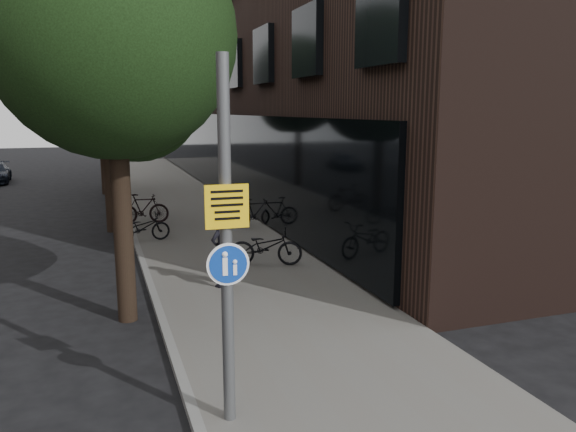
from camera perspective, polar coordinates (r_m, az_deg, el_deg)
name	(u,v)px	position (r m, az deg, el deg)	size (l,w,h in m)	color
ground	(350,414)	(8.00, 6.29, -19.32)	(120.00, 120.00, 0.00)	black
sidewalk	(215,243)	(17.02, -7.41, -2.73)	(4.50, 60.00, 0.12)	#5D5B56
curb_edge	(138,249)	(16.74, -14.99, -3.23)	(0.15, 60.00, 0.13)	slate
building_right_dark_brick	(321,11)	(30.90, 3.35, 20.03)	(12.00, 40.00, 18.00)	black
street_tree_near	(117,47)	(10.95, -17.01, 16.10)	(4.40, 4.40, 7.50)	black
street_tree_mid	(106,74)	(19.42, -18.04, 13.51)	(5.00, 5.00, 7.80)	black
street_tree_far	(101,86)	(28.40, -18.45, 12.45)	(5.00, 5.00, 7.80)	black
signpost	(226,245)	(6.80, -6.29, -2.90)	(0.52, 0.15, 4.52)	#595B5E
pedestrian	(223,250)	(12.50, -6.62, -3.45)	(0.61, 0.40, 1.67)	black
parked_bike_facade_near	(266,247)	(14.20, -2.26, -3.12)	(0.64, 1.83, 0.96)	black
parked_bike_facade_far	(256,212)	(18.91, -3.29, 0.37)	(0.45, 1.61, 0.97)	black
parked_bike_curb_near	(142,227)	(17.29, -14.57, -1.13)	(0.57, 1.63, 0.85)	black
parked_bike_curb_far	(143,209)	(20.00, -14.50, 0.73)	(0.49, 1.73, 1.04)	black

